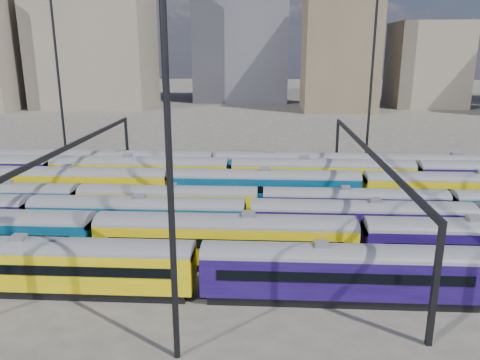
# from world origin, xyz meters

# --- Properties ---
(ground) EXTENTS (500.00, 500.00, 0.00)m
(ground) POSITION_xyz_m (0.00, 0.00, 0.00)
(ground) COLOR #433E38
(ground) RESTS_ON ground
(rake_0) EXTENTS (120.77, 2.95, 4.96)m
(rake_0) POSITION_xyz_m (-4.75, -15.00, 2.60)
(rake_0) COLOR black
(rake_0) RESTS_ON ground
(rake_1) EXTENTS (128.89, 3.14, 5.30)m
(rake_1) POSITION_xyz_m (7.62, -10.00, 2.78)
(rake_1) COLOR black
(rake_1) RESTS_ON ground
(rake_2) EXTENTS (142.08, 2.97, 5.00)m
(rake_2) POSITION_xyz_m (-11.76, -5.00, 2.62)
(rake_2) COLOR black
(rake_2) RESTS_ON ground
(rake_3) EXTENTS (93.82, 2.75, 4.62)m
(rake_3) POSITION_xyz_m (-9.94, 0.00, 2.42)
(rake_3) COLOR black
(rake_3) RESTS_ON ground
(rake_4) EXTENTS (128.01, 3.12, 5.26)m
(rake_4) POSITION_xyz_m (-10.76, 5.00, 2.76)
(rake_4) COLOR black
(rake_4) RESTS_ON ground
(rake_5) EXTENTS (133.33, 3.25, 5.48)m
(rake_5) POSITION_xyz_m (-4.33, 10.00, 2.88)
(rake_5) COLOR black
(rake_5) RESTS_ON ground
(rake_6) EXTENTS (102.94, 3.02, 5.08)m
(rake_6) POSITION_xyz_m (3.50, 15.00, 2.67)
(rake_6) COLOR black
(rake_6) RESTS_ON ground
(gantry_1) EXTENTS (0.35, 40.35, 8.03)m
(gantry_1) POSITION_xyz_m (-20.00, 0.00, 6.79)
(gantry_1) COLOR black
(gantry_1) RESTS_ON ground
(gantry_2) EXTENTS (0.35, 40.35, 8.03)m
(gantry_2) POSITION_xyz_m (10.00, 0.00, 6.79)
(gantry_2) COLOR black
(gantry_2) RESTS_ON ground
(mast_1) EXTENTS (1.40, 0.50, 25.60)m
(mast_1) POSITION_xyz_m (-30.00, 22.00, 13.97)
(mast_1) COLOR black
(mast_1) RESTS_ON ground
(mast_2) EXTENTS (1.40, 0.50, 25.60)m
(mast_2) POSITION_xyz_m (-5.00, -22.00, 13.97)
(mast_2) COLOR black
(mast_2) RESTS_ON ground
(mast_3) EXTENTS (1.40, 0.50, 25.60)m
(mast_3) POSITION_xyz_m (15.00, 24.00, 13.97)
(mast_3) COLOR black
(mast_3) RESTS_ON ground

